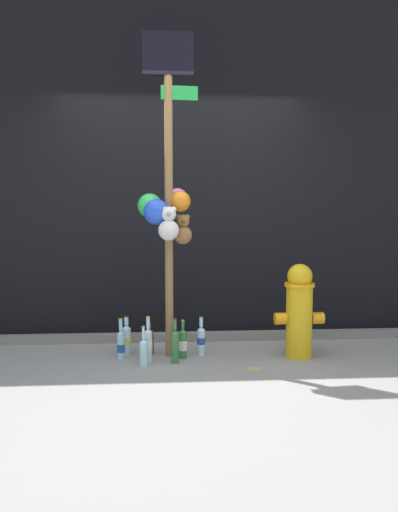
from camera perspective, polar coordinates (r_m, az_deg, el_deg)
name	(u,v)px	position (r m, az deg, el deg)	size (l,w,h in m)	color
ground_plane	(185,375)	(4.13, -1.58, -13.33)	(14.00, 14.00, 0.00)	gray
building_wall	(179,154)	(5.36, -2.28, 11.54)	(10.00, 0.20, 3.81)	black
curb_strip	(181,337)	(5.13, -2.08, -9.16)	(8.00, 0.12, 0.08)	slate
memorial_post	(167,184)	(4.45, -3.64, 8.16)	(0.53, 0.50, 2.83)	olive
fire_hydrant	(299,310)	(4.58, 11.31, -6.06)	(0.44, 0.27, 0.84)	gold
bottle_0	(144,351)	(4.34, -6.32, -10.70)	(0.07, 0.07, 0.34)	#B2DBEA
bottle_1	(127,339)	(4.67, -8.23, -9.29)	(0.08, 0.08, 0.36)	#B2DBEA
bottle_2	(175,345)	(4.39, -2.73, -10.08)	(0.07, 0.07, 0.40)	#337038
bottle_3	(148,344)	(4.42, -5.78, -9.95)	(0.07, 0.07, 0.40)	#B2DBEA
bottle_4	(150,341)	(4.67, -5.64, -9.55)	(0.08, 0.08, 0.31)	brown
bottle_5	(201,339)	(4.62, 0.24, -9.46)	(0.07, 0.07, 0.36)	#B2DBEA
bottle_6	(183,343)	(4.53, -1.81, -9.89)	(0.07, 0.07, 0.35)	#337038
bottle_7	(121,344)	(4.56, -8.86, -9.83)	(0.07, 0.07, 0.36)	#93CCE0
litter_1	(254,369)	(4.29, 6.30, -12.59)	(0.11, 0.12, 0.01)	tan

